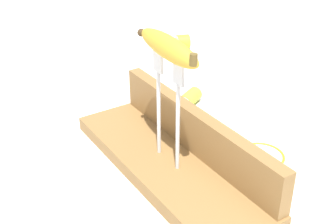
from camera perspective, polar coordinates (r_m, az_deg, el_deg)
The scene contains 8 objects.
ground_plane at distance 0.85m, azimuth 0.00°, elevation -7.55°, with size 3.00×3.00×0.00m, color white.
wooden_board at distance 0.84m, azimuth 0.00°, elevation -6.79°, with size 0.47×0.15×0.03m, color olive.
board_backstop at distance 0.84m, azimuth 3.50°, elevation -2.37°, with size 0.46×0.03×0.08m, color olive.
fork_stand_center at distance 0.77m, azimuth -0.26°, elevation 1.15°, with size 0.09×0.01×0.20m.
banana_raised_center at distance 0.73m, azimuth -0.28°, elevation 8.12°, with size 0.18×0.05×0.04m.
banana_chunk_near at distance 1.07m, azimuth 2.78°, elevation 1.76°, with size 0.06×0.07×0.03m.
banana_chunk_far at distance 1.41m, azimuth 1.87°, elevation 8.87°, with size 0.05×0.05×0.04m.
wire_coil at distance 0.91m, azimuth 11.65°, elevation -5.30°, with size 0.09×0.09×0.01m, color gold.
Camera 1 is at (0.57, -0.38, 0.51)m, focal length 48.37 mm.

